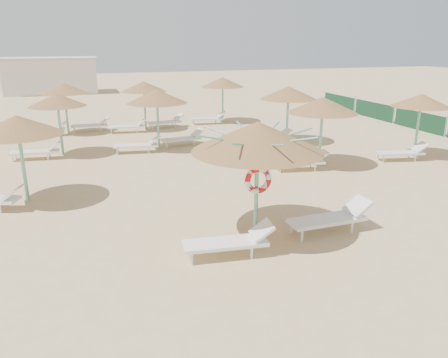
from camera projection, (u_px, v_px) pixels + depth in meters
name	position (u px, v px, depth m)	size (l,w,h in m)	color
ground	(248.00, 238.00, 11.00)	(120.00, 120.00, 0.00)	tan
main_palapa	(258.00, 137.00, 10.52)	(3.24, 3.24, 2.91)	#69B79F
lounger_main_a	(231.00, 241.00, 10.00)	(2.13, 0.84, 0.76)	white
lounger_main_b	(332.00, 218.00, 11.28)	(2.23, 0.74, 0.80)	white
palapa_field	(194.00, 97.00, 19.65)	(18.56, 13.73, 2.70)	#69B79F
service_hut	(51.00, 75.00, 40.38)	(8.40, 4.40, 3.25)	silver
windbreak_fence	(420.00, 121.00, 24.03)	(0.08, 19.84, 1.10)	#1A4E2A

